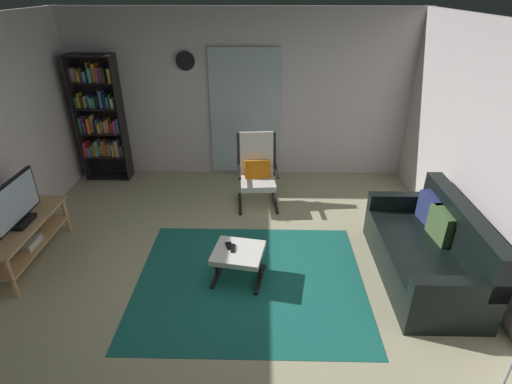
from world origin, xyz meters
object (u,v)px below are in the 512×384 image
at_px(bookshelf_near_tv, 100,116).
at_px(wall_clock, 185,61).
at_px(television, 16,205).
at_px(lounge_armchair, 257,168).
at_px(cell_phone, 229,246).
at_px(leather_sofa, 429,252).
at_px(ottoman, 238,255).
at_px(tv_remote, 233,248).
at_px(tv_stand, 25,236).

xyz_separation_m(bookshelf_near_tv, wall_clock, (1.37, 0.18, 0.81)).
distance_m(television, bookshelf_near_tv, 2.30).
bearing_deg(lounge_armchair, cell_phone, -99.06).
xyz_separation_m(leather_sofa, lounge_armchair, (-1.89, 1.65, 0.22)).
relative_size(lounge_armchair, ottoman, 1.72).
bearing_deg(leather_sofa, lounge_armchair, 138.88).
bearing_deg(television, wall_clock, 58.40).
bearing_deg(television, leather_sofa, -2.15).
bearing_deg(ottoman, tv_remote, 154.03).
distance_m(tv_remote, cell_phone, 0.06).
relative_size(bookshelf_near_tv, tv_remote, 13.70).
relative_size(leather_sofa, wall_clock, 5.98).
bearing_deg(bookshelf_near_tv, ottoman, -47.94).
bearing_deg(tv_stand, leather_sofa, -2.07).
bearing_deg(ottoman, cell_phone, 142.77).
relative_size(tv_stand, bookshelf_near_tv, 0.68).
bearing_deg(wall_clock, tv_stand, -121.57).
distance_m(tv_stand, lounge_armchair, 3.01).
height_order(tv_remote, cell_phone, tv_remote).
bearing_deg(cell_phone, tv_stand, 156.28).
xyz_separation_m(leather_sofa, ottoman, (-2.06, -0.10, -0.01)).
bearing_deg(ottoman, leather_sofa, 2.84).
bearing_deg(tv_remote, cell_phone, 131.51).
distance_m(lounge_armchair, cell_phone, 1.71).
bearing_deg(ottoman, television, 173.66).
distance_m(cell_phone, wall_clock, 3.14).
distance_m(lounge_armchair, wall_clock, 1.97).
distance_m(bookshelf_near_tv, leather_sofa, 5.05).
height_order(bookshelf_near_tv, cell_phone, bookshelf_near_tv).
xyz_separation_m(television, bookshelf_near_tv, (0.14, 2.27, 0.30)).
bearing_deg(ottoman, bookshelf_near_tv, 132.06).
relative_size(tv_stand, cell_phone, 9.55).
relative_size(television, leather_sofa, 0.48).
relative_size(tv_stand, lounge_armchair, 1.31).
distance_m(television, tv_remote, 2.42).
bearing_deg(bookshelf_near_tv, lounge_armchair, -17.80).
bearing_deg(cell_phone, wall_clock, 88.32).
bearing_deg(television, tv_stand, -109.70).
relative_size(tv_stand, leather_sofa, 0.77).
relative_size(television, cell_phone, 5.93).
bearing_deg(cell_phone, ottoman, -56.31).
bearing_deg(leather_sofa, bookshelf_near_tv, 150.72).
bearing_deg(tv_stand, tv_remote, -5.69).
xyz_separation_m(television, leather_sofa, (4.50, -0.17, -0.43)).
xyz_separation_m(television, cell_phone, (2.34, -0.20, -0.37)).
height_order(lounge_armchair, cell_phone, lounge_armchair).
bearing_deg(cell_phone, lounge_armchair, 61.85).
height_order(television, ottoman, television).
height_order(television, tv_remote, television).
distance_m(bookshelf_near_tv, cell_phone, 3.37).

